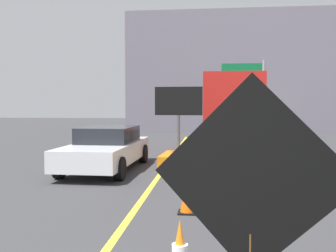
{
  "coord_description": "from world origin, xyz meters",
  "views": [
    {
      "loc": [
        1.45,
        -0.78,
        2.08
      ],
      "look_at": [
        0.72,
        6.02,
        1.7
      ],
      "focal_mm": 40.37,
      "sensor_mm": 36.0,
      "label": 1
    }
  ],
  "objects_px": {
    "traffic_cone_mid_lane": "(187,194)",
    "box_truck": "(230,111)",
    "highway_guide_sign": "(251,85)",
    "pickup_car": "(107,148)",
    "traffic_cone_near_sign": "(180,252)",
    "traffic_cone_far_lane": "(187,170)",
    "arrow_board_trailer": "(178,153)",
    "roadwork_sign": "(251,182)"
  },
  "relations": [
    {
      "from": "traffic_cone_mid_lane",
      "to": "box_truck",
      "type": "bearing_deg",
      "value": 82.75
    },
    {
      "from": "box_truck",
      "to": "highway_guide_sign",
      "type": "bearing_deg",
      "value": 75.92
    },
    {
      "from": "pickup_car",
      "to": "box_truck",
      "type": "bearing_deg",
      "value": 55.22
    },
    {
      "from": "traffic_cone_near_sign",
      "to": "traffic_cone_far_lane",
      "type": "height_order",
      "value": "traffic_cone_near_sign"
    },
    {
      "from": "arrow_board_trailer",
      "to": "traffic_cone_near_sign",
      "type": "bearing_deg",
      "value": -85.31
    },
    {
      "from": "box_truck",
      "to": "arrow_board_trailer",
      "type": "bearing_deg",
      "value": -110.16
    },
    {
      "from": "roadwork_sign",
      "to": "highway_guide_sign",
      "type": "bearing_deg",
      "value": 83.8
    },
    {
      "from": "box_truck",
      "to": "traffic_cone_far_lane",
      "type": "xyz_separation_m",
      "value": [
        -1.55,
        -7.94,
        -1.49
      ]
    },
    {
      "from": "arrow_board_trailer",
      "to": "traffic_cone_near_sign",
      "type": "distance_m",
      "value": 8.35
    },
    {
      "from": "box_truck",
      "to": "pickup_car",
      "type": "bearing_deg",
      "value": -124.78
    },
    {
      "from": "box_truck",
      "to": "pickup_car",
      "type": "relative_size",
      "value": 1.53
    },
    {
      "from": "arrow_board_trailer",
      "to": "box_truck",
      "type": "distance_m",
      "value": 5.91
    },
    {
      "from": "roadwork_sign",
      "to": "arrow_board_trailer",
      "type": "distance_m",
      "value": 9.72
    },
    {
      "from": "arrow_board_trailer",
      "to": "roadwork_sign",
      "type": "bearing_deg",
      "value": -81.99
    },
    {
      "from": "arrow_board_trailer",
      "to": "highway_guide_sign",
      "type": "bearing_deg",
      "value": 73.22
    },
    {
      "from": "arrow_board_trailer",
      "to": "traffic_cone_far_lane",
      "type": "bearing_deg",
      "value": -80.26
    },
    {
      "from": "arrow_board_trailer",
      "to": "pickup_car",
      "type": "bearing_deg",
      "value": -162.46
    },
    {
      "from": "pickup_car",
      "to": "traffic_cone_near_sign",
      "type": "height_order",
      "value": "pickup_car"
    },
    {
      "from": "traffic_cone_mid_lane",
      "to": "traffic_cone_far_lane",
      "type": "bearing_deg",
      "value": 93.42
    },
    {
      "from": "box_truck",
      "to": "pickup_car",
      "type": "height_order",
      "value": "box_truck"
    },
    {
      "from": "roadwork_sign",
      "to": "traffic_cone_far_lane",
      "type": "height_order",
      "value": "roadwork_sign"
    },
    {
      "from": "traffic_cone_mid_lane",
      "to": "arrow_board_trailer",
      "type": "bearing_deg",
      "value": 96.41
    },
    {
      "from": "arrow_board_trailer",
      "to": "traffic_cone_mid_lane",
      "type": "distance_m",
      "value": 5.45
    },
    {
      "from": "roadwork_sign",
      "to": "box_truck",
      "type": "distance_m",
      "value": 14.99
    },
    {
      "from": "roadwork_sign",
      "to": "traffic_cone_mid_lane",
      "type": "height_order",
      "value": "roadwork_sign"
    },
    {
      "from": "roadwork_sign",
      "to": "box_truck",
      "type": "xyz_separation_m",
      "value": [
        0.64,
        14.97,
        0.36
      ]
    },
    {
      "from": "arrow_board_trailer",
      "to": "highway_guide_sign",
      "type": "xyz_separation_m",
      "value": [
        3.73,
        12.37,
        2.94
      ]
    },
    {
      "from": "box_truck",
      "to": "pickup_car",
      "type": "distance_m",
      "value": 7.53
    },
    {
      "from": "arrow_board_trailer",
      "to": "pickup_car",
      "type": "height_order",
      "value": "arrow_board_trailer"
    },
    {
      "from": "pickup_car",
      "to": "highway_guide_sign",
      "type": "relative_size",
      "value": 1.0
    },
    {
      "from": "roadwork_sign",
      "to": "traffic_cone_far_lane",
      "type": "xyz_separation_m",
      "value": [
        -0.91,
        7.03,
        -1.13
      ]
    },
    {
      "from": "box_truck",
      "to": "traffic_cone_near_sign",
      "type": "bearing_deg",
      "value": -95.41
    },
    {
      "from": "traffic_cone_mid_lane",
      "to": "highway_guide_sign",
      "type": "bearing_deg",
      "value": 80.04
    },
    {
      "from": "arrow_board_trailer",
      "to": "pickup_car",
      "type": "distance_m",
      "value": 2.38
    },
    {
      "from": "highway_guide_sign",
      "to": "traffic_cone_near_sign",
      "type": "height_order",
      "value": "highway_guide_sign"
    },
    {
      "from": "arrow_board_trailer",
      "to": "box_truck",
      "type": "relative_size",
      "value": 0.35
    },
    {
      "from": "box_truck",
      "to": "traffic_cone_near_sign",
      "type": "distance_m",
      "value": 13.86
    },
    {
      "from": "highway_guide_sign",
      "to": "traffic_cone_far_lane",
      "type": "distance_m",
      "value": 15.59
    },
    {
      "from": "roadwork_sign",
      "to": "traffic_cone_near_sign",
      "type": "relative_size",
      "value": 3.08
    },
    {
      "from": "highway_guide_sign",
      "to": "traffic_cone_far_lane",
      "type": "xyz_separation_m",
      "value": [
        -3.29,
        -14.92,
        -3.08
      ]
    },
    {
      "from": "highway_guide_sign",
      "to": "traffic_cone_near_sign",
      "type": "bearing_deg",
      "value": -98.38
    },
    {
      "from": "arrow_board_trailer",
      "to": "pickup_car",
      "type": "xyz_separation_m",
      "value": [
        -2.26,
        -0.72,
        0.22
      ]
    }
  ]
}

